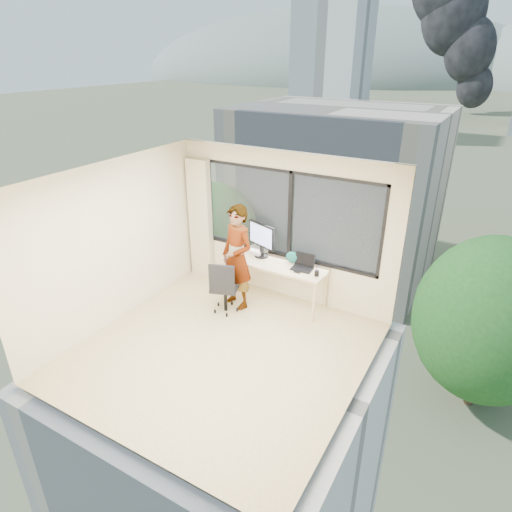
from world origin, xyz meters
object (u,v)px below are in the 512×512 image
Objects in this scene: desk at (275,282)px; game_console at (256,250)px; chair at (225,285)px; laptop at (302,263)px; person at (237,257)px; handbag at (293,257)px; monitor at (262,240)px.

desk is 0.68m from game_console.
chair is 1.34m from laptop.
game_console is (-0.49, 0.21, 0.42)m from desk.
desk is 0.69m from laptop.
desk is 0.91m from chair.
laptop reaches higher than game_console.
chair is at bearing -86.35° from person.
handbag is at bearing 56.60° from person.
chair is 1.03m from monitor.
desk is 0.99× the size of person.
laptop is at bearing -40.29° from handbag.
monitor is at bearing 169.93° from laptop.
game_console is at bearing 156.94° from desk.
monitor is 1.72× the size of laptop.
game_console is 1.01m from laptop.
desk is at bearing 59.09° from person.
chair reaches higher than handbag.
handbag is (0.26, 0.16, 0.47)m from desk.
laptop is at bearing 13.81° from chair.
monitor is 1.84× the size of game_console.
chair is at bearing -82.60° from game_console.
person is 1.09m from laptop.
chair is 0.96m from game_console.
person reaches higher than desk.
monitor is at bearing -17.20° from game_console.
desk is at bearing -0.25° from monitor.
handbag is at bearing 32.27° from desk.
handbag is (0.75, -0.05, 0.06)m from game_console.
laptop is (0.99, -0.20, 0.07)m from game_console.
laptop is (1.07, 0.71, 0.37)m from chair.
monitor is 0.86m from laptop.
handbag is (-0.24, 0.15, -0.01)m from laptop.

